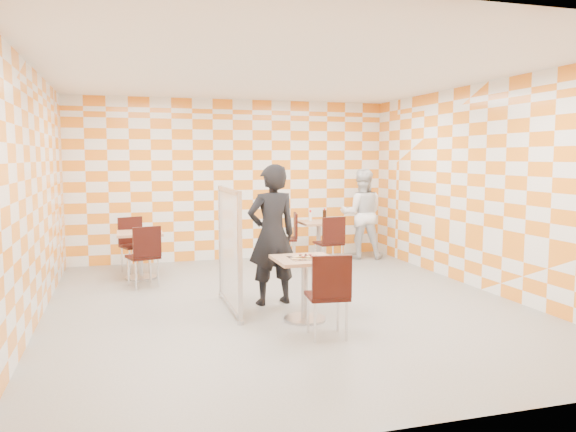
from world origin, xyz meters
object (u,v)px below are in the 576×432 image
object	(u,v)px
man_dark	(272,235)
man_white	(362,214)
empty_table	(140,247)
chair_empty_near	(145,251)
partition	(229,249)
chair_empty_far	(133,240)
chair_second_side	(290,234)
main_table	(305,278)
second_table	(319,234)
sport_bottle	(310,216)
soda_bottle	(325,215)
chair_main_front	(329,289)
chair_second_front	(331,239)

from	to	relation	value
man_dark	man_white	size ratio (longest dim) A/B	1.08
empty_table	chair_empty_near	world-z (taller)	chair_empty_near
partition	man_white	bearing A→B (deg)	43.42
empty_table	chair_empty_far	xyz separation A→B (m)	(-0.10, 0.57, 0.04)
chair_second_side	chair_empty_near	bearing A→B (deg)	-154.90
main_table	man_dark	world-z (taller)	man_dark
man_dark	man_white	world-z (taller)	man_dark
man_white	chair_empty_near	bearing A→B (deg)	35.99
chair_empty_far	chair_empty_near	bearing A→B (deg)	-83.26
empty_table	partition	world-z (taller)	partition
second_table	chair_empty_near	distance (m)	3.41
chair_empty_far	sport_bottle	bearing A→B (deg)	2.44
empty_table	sport_bottle	bearing A→B (deg)	12.83
main_table	chair_empty_far	bearing A→B (deg)	118.41
second_table	main_table	bearing A→B (deg)	-112.06
partition	man_dark	bearing A→B (deg)	14.77
empty_table	chair_empty_far	distance (m)	0.58
man_dark	soda_bottle	xyz separation A→B (m)	(1.75, 2.77, -0.07)
chair_empty_near	partition	size ratio (longest dim) A/B	0.60
empty_table	sport_bottle	world-z (taller)	sport_bottle
empty_table	chair_main_front	size ratio (longest dim) A/B	0.81
chair_main_front	man_dark	size ratio (longest dim) A/B	0.50
empty_table	chair_main_front	distance (m)	4.12
man_white	chair_second_front	bearing A→B (deg)	60.58
chair_main_front	partition	bearing A→B (deg)	118.77
empty_table	man_white	bearing A→B (deg)	9.44
chair_second_front	man_dark	size ratio (longest dim) A/B	0.50
second_table	man_dark	xyz separation A→B (m)	(-1.60, -2.67, 0.41)
main_table	man_white	world-z (taller)	man_white
chair_second_side	sport_bottle	world-z (taller)	sport_bottle
chair_second_side	soda_bottle	world-z (taller)	soda_bottle
main_table	man_white	bearing A→B (deg)	57.21
chair_main_front	partition	distance (m)	1.67
second_table	sport_bottle	size ratio (longest dim) A/B	3.75
chair_main_front	man_white	distance (m)	4.96
man_white	man_dark	bearing A→B (deg)	65.43
main_table	empty_table	world-z (taller)	same
empty_table	soda_bottle	distance (m)	3.45
chair_second_front	chair_empty_far	world-z (taller)	same
chair_empty_near	soda_bottle	size ratio (longest dim) A/B	4.02
chair_empty_far	man_white	bearing A→B (deg)	1.58
empty_table	sport_bottle	distance (m)	3.19
second_table	soda_bottle	bearing A→B (deg)	34.16
empty_table	main_table	bearing A→B (deg)	-58.52
soda_bottle	chair_empty_far	bearing A→B (deg)	-178.16
sport_bottle	soda_bottle	bearing A→B (deg)	-5.30
sport_bottle	man_dark	bearing A→B (deg)	-117.88
chair_second_front	sport_bottle	size ratio (longest dim) A/B	4.62
second_table	empty_table	world-z (taller)	same
man_white	sport_bottle	distance (m)	1.03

